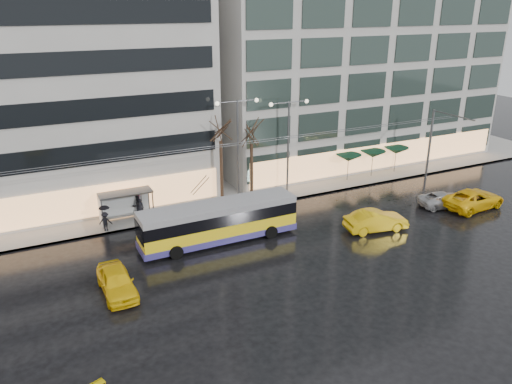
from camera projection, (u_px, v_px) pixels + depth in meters
ground at (275, 257)px, 35.06m from camera, size 140.00×140.00×0.00m
sidewalk at (225, 189)px, 47.63m from camera, size 80.00×10.00×0.15m
kerb at (247, 207)px, 43.46m from camera, size 80.00×0.10×0.15m
building_right at (349, 43)px, 54.29m from camera, size 32.00×14.00×25.00m
trolleybus at (219, 223)px, 36.93m from camera, size 11.93×4.67×5.52m
catenary at (241, 167)px, 40.63m from camera, size 42.24×5.12×7.00m
bus_shelter at (121, 200)px, 39.93m from camera, size 4.20×1.60×2.51m
street_lamp_near at (238, 137)px, 42.83m from camera, size 3.96×0.36×9.03m
street_lamp_far at (288, 134)px, 44.97m from camera, size 3.96×0.36×8.53m
tree_a at (220, 126)px, 42.00m from camera, size 3.20×3.20×8.40m
tree_b at (251, 129)px, 43.63m from camera, size 3.20×3.20×7.70m
parasol_a at (349, 158)px, 49.16m from camera, size 2.50×2.50×2.65m
parasol_b at (373, 154)px, 50.38m from camera, size 2.50×2.50×2.65m
parasol_c at (396, 151)px, 51.60m from camera, size 2.50×2.50×2.65m
taxi_a at (117, 282)px, 30.52m from camera, size 1.98×4.72×1.59m
taxi_b at (376, 221)px, 38.98m from camera, size 5.17×2.54×1.63m
taxi_c at (473, 199)px, 43.26m from camera, size 6.13×3.19×1.65m
sedan_silver at (444, 200)px, 43.64m from camera, size 4.92×3.02×1.27m
pedestrian_a at (140, 202)px, 40.62m from camera, size 1.08×1.09×2.19m
pedestrian_b at (138, 206)px, 41.15m from camera, size 1.07×0.92×1.89m
pedestrian_c at (105, 217)px, 38.48m from camera, size 1.14×1.07×2.11m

